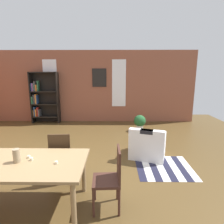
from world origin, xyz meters
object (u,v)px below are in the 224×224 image
at_px(dining_table, 15,167).
at_px(dining_chair_head_right, 111,177).
at_px(dining_chair_far_right, 61,155).
at_px(vase_on_table, 17,156).
at_px(potted_plant_by_shelf, 140,122).
at_px(armchair_white, 148,145).
at_px(bookshelf_tall, 43,98).

distance_m(dining_table, dining_chair_head_right, 1.42).
height_order(dining_chair_far_right, dining_chair_head_right, same).
xyz_separation_m(vase_on_table, dining_chair_far_right, (0.42, 0.73, -0.33)).
bearing_deg(potted_plant_by_shelf, dining_chair_far_right, -121.10).
bearing_deg(armchair_white, dining_table, -141.56).
bearing_deg(bookshelf_tall, dining_chair_head_right, -60.20).
distance_m(dining_table, dining_chair_far_right, 0.88).
bearing_deg(armchair_white, vase_on_table, -140.98).
bearing_deg(dining_table, potted_plant_by_shelf, 58.56).
relative_size(dining_table, dining_chair_head_right, 2.18).
bearing_deg(bookshelf_tall, dining_table, -74.02).
bearing_deg(dining_chair_far_right, dining_chair_head_right, -37.70).
bearing_deg(dining_chair_head_right, bookshelf_tall, 119.80).
height_order(dining_chair_far_right, bookshelf_tall, bookshelf_tall).
relative_size(vase_on_table, potted_plant_by_shelf, 0.35).
bearing_deg(vase_on_table, potted_plant_by_shelf, 59.06).
xyz_separation_m(dining_table, potted_plant_by_shelf, (2.34, 3.82, -0.34)).
distance_m(dining_chair_head_right, bookshelf_tall, 5.69).
relative_size(dining_chair_head_right, potted_plant_by_shelf, 1.69).
height_order(dining_chair_head_right, potted_plant_by_shelf, dining_chair_head_right).
height_order(dining_chair_far_right, potted_plant_by_shelf, dining_chair_far_right).
relative_size(dining_table, dining_chair_far_right, 2.18).
height_order(vase_on_table, potted_plant_by_shelf, vase_on_table).
height_order(dining_chair_head_right, bookshelf_tall, bookshelf_tall).
distance_m(bookshelf_tall, armchair_white, 4.88).
bearing_deg(dining_chair_far_right, vase_on_table, -120.21).
xyz_separation_m(bookshelf_tall, potted_plant_by_shelf, (3.75, -1.10, -0.69)).
height_order(dining_table, dining_chair_head_right, dining_chair_head_right).
bearing_deg(dining_chair_far_right, dining_table, -122.84).
bearing_deg(vase_on_table, armchair_white, 39.02).
bearing_deg(potted_plant_by_shelf, dining_table, -121.44).
xyz_separation_m(vase_on_table, dining_chair_head_right, (1.36, 0.00, -0.33)).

